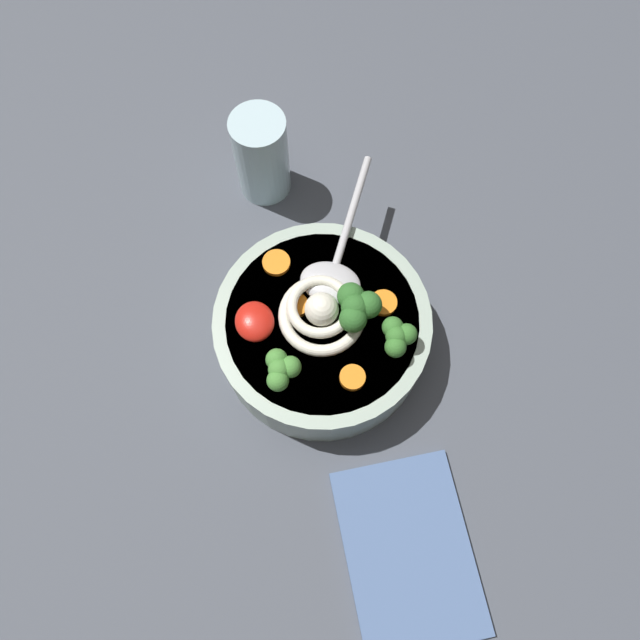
% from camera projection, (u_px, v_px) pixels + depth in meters
% --- Properties ---
extents(table_slab, '(1.23, 1.23, 0.04)m').
position_uv_depth(table_slab, '(326.00, 361.00, 0.64)').
color(table_slab, '#474C56').
rests_on(table_slab, ground).
extents(soup_bowl, '(0.21, 0.21, 0.06)m').
position_uv_depth(soup_bowl, '(320.00, 331.00, 0.60)').
color(soup_bowl, '#9EB2A3').
rests_on(soup_bowl, table_slab).
extents(noodle_pile, '(0.09, 0.09, 0.04)m').
position_uv_depth(noodle_pile, '(320.00, 312.00, 0.56)').
color(noodle_pile, silver).
rests_on(noodle_pile, soup_bowl).
extents(soup_spoon, '(0.16, 0.12, 0.02)m').
position_uv_depth(soup_spoon, '(334.00, 270.00, 0.58)').
color(soup_spoon, '#B7B7BC').
rests_on(soup_spoon, soup_bowl).
extents(chili_sauce_dollop, '(0.04, 0.04, 0.02)m').
position_uv_depth(chili_sauce_dollop, '(255.00, 321.00, 0.56)').
color(chili_sauce_dollop, red).
rests_on(chili_sauce_dollop, soup_bowl).
extents(broccoli_floret_left, '(0.04, 0.03, 0.03)m').
position_uv_depth(broccoli_floret_left, '(281.00, 369.00, 0.53)').
color(broccoli_floret_left, '#7A9E60').
rests_on(broccoli_floret_left, soup_bowl).
extents(broccoli_floret_rear, '(0.05, 0.04, 0.04)m').
position_uv_depth(broccoli_floret_rear, '(357.00, 308.00, 0.55)').
color(broccoli_floret_rear, '#7A9E60').
rests_on(broccoli_floret_rear, soup_bowl).
extents(broccoli_floret_beside_noodles, '(0.04, 0.03, 0.03)m').
position_uv_depth(broccoli_floret_beside_noodles, '(398.00, 336.00, 0.54)').
color(broccoli_floret_beside_noodles, '#7A9E60').
rests_on(broccoli_floret_beside_noodles, soup_bowl).
extents(carrot_slice_beside_chili, '(0.03, 0.03, 0.01)m').
position_uv_depth(carrot_slice_beside_chili, '(383.00, 303.00, 0.57)').
color(carrot_slice_beside_chili, orange).
rests_on(carrot_slice_beside_chili, soup_bowl).
extents(carrot_slice_right, '(0.03, 0.03, 0.01)m').
position_uv_depth(carrot_slice_right, '(295.00, 305.00, 0.57)').
color(carrot_slice_right, orange).
rests_on(carrot_slice_right, soup_bowl).
extents(carrot_slice_far, '(0.02, 0.02, 0.01)m').
position_uv_depth(carrot_slice_far, '(352.00, 378.00, 0.54)').
color(carrot_slice_far, orange).
rests_on(carrot_slice_far, soup_bowl).
extents(carrot_slice_center, '(0.03, 0.03, 0.01)m').
position_uv_depth(carrot_slice_center, '(276.00, 263.00, 0.59)').
color(carrot_slice_center, orange).
rests_on(carrot_slice_center, soup_bowl).
extents(drinking_glass, '(0.06, 0.06, 0.11)m').
position_uv_depth(drinking_glass, '(262.00, 156.00, 0.65)').
color(drinking_glass, silver).
rests_on(drinking_glass, table_slab).
extents(folded_napkin, '(0.17, 0.13, 0.01)m').
position_uv_depth(folded_napkin, '(408.00, 551.00, 0.55)').
color(folded_napkin, '#4C6693').
rests_on(folded_napkin, table_slab).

